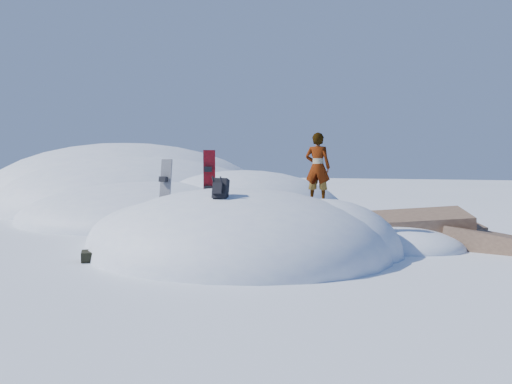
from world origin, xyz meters
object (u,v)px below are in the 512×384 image
at_px(snowboard_dark, 165,192).
at_px(person, 318,167).
at_px(backpack, 220,189).
at_px(snowboard_red, 209,181).

height_order(snowboard_dark, person, person).
distance_m(snowboard_dark, backpack, 2.98).
height_order(snowboard_red, snowboard_dark, snowboard_red).
xyz_separation_m(snowboard_dark, backpack, (2.50, -1.62, 0.21)).
distance_m(snowboard_red, person, 2.53).
height_order(backpack, person, person).
xyz_separation_m(snowboard_dark, person, (3.85, 0.58, 0.63)).
distance_m(snowboard_dark, person, 3.94).
xyz_separation_m(snowboard_red, person, (2.30, 1.01, 0.32)).
bearing_deg(snowboard_dark, backpack, -30.76).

